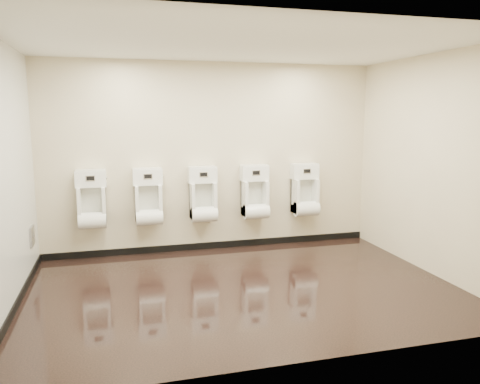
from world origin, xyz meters
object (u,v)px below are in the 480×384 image
at_px(urinal_0, 92,203).
at_px(urinal_1, 148,201).
at_px(access_panel, 32,236).
at_px(urinal_2, 203,198).
at_px(urinal_4, 305,194).
at_px(urinal_3, 255,196).

height_order(urinal_0, urinal_1, same).
distance_m(urinal_0, urinal_1, 0.78).
relative_size(access_panel, urinal_2, 0.31).
bearing_deg(urinal_4, access_panel, -174.06).
relative_size(access_panel, urinal_0, 0.31).
height_order(access_panel, urinal_3, urinal_3).
bearing_deg(urinal_3, access_panel, -172.51).
bearing_deg(urinal_4, urinal_1, 180.00).
relative_size(urinal_0, urinal_3, 1.00).
bearing_deg(access_panel, urinal_1, 15.15).
distance_m(urinal_3, urinal_4, 0.82).
distance_m(access_panel, urinal_4, 3.96).
bearing_deg(urinal_4, urinal_0, 180.00).
xyz_separation_m(urinal_2, urinal_4, (1.62, 0.00, 0.00)).
distance_m(urinal_1, urinal_4, 2.42).
height_order(urinal_1, urinal_2, same).
relative_size(urinal_0, urinal_2, 1.00).
xyz_separation_m(urinal_3, urinal_4, (0.82, 0.00, 0.00)).
bearing_deg(urinal_2, access_panel, -169.96).
relative_size(access_panel, urinal_3, 0.31).
bearing_deg(access_panel, urinal_0, 29.17).
bearing_deg(urinal_0, access_panel, -150.83).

